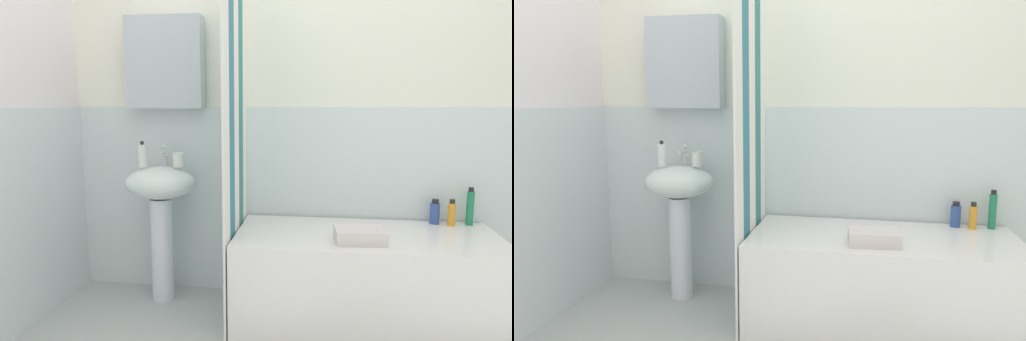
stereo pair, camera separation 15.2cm
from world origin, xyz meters
The scene contains 11 objects.
wall_back_tiled centered at (-0.06, 1.26, 1.14)m, with size 3.60×0.18×2.40m.
sink centered at (-0.93, 1.03, 0.62)m, with size 0.44×0.34×0.84m.
faucet centered at (-0.93, 1.11, 0.90)m, with size 0.03×0.12×0.12m.
soap_dispenser centered at (-1.02, 1.00, 0.91)m, with size 0.05×0.05×0.16m.
toothbrush_cup centered at (-0.81, 1.05, 0.89)m, with size 0.07×0.07×0.09m, color silver.
bathtub centered at (0.30, 0.88, 0.26)m, with size 1.43×0.67×0.51m, color white.
shower_curtain centered at (-0.43, 0.88, 1.00)m, with size 0.01×0.67×2.00m.
body_wash_bottle centered at (0.92, 1.16, 0.62)m, with size 0.04×0.04×0.22m.
lotion_bottle centered at (0.81, 1.13, 0.59)m, with size 0.04×0.04×0.16m.
conditioner_bottle centered at (0.72, 1.16, 0.58)m, with size 0.06×0.06×0.15m.
towel_folded centered at (0.25, 0.72, 0.55)m, with size 0.25×0.19×0.07m, color silver.
Camera 2 is at (0.20, -1.61, 1.23)m, focal length 32.44 mm.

